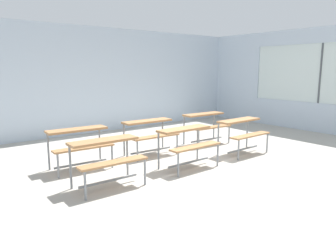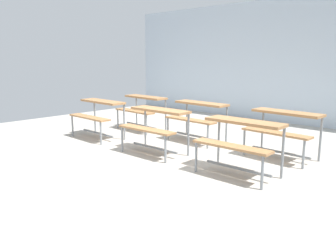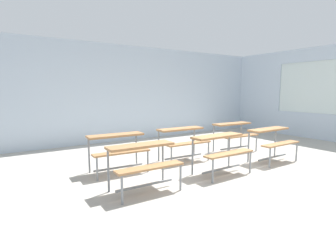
{
  "view_description": "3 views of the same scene",
  "coord_description": "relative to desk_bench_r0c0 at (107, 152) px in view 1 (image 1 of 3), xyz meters",
  "views": [
    {
      "loc": [
        -4.12,
        -4.07,
        1.84
      ],
      "look_at": [
        -0.3,
        0.82,
        0.71
      ],
      "focal_mm": 34.04,
      "sensor_mm": 36.0,
      "label": 1
    },
    {
      "loc": [
        3.73,
        -3.65,
        1.56
      ],
      "look_at": [
        -0.42,
        0.72,
        0.38
      ],
      "focal_mm": 36.79,
      "sensor_mm": 36.0,
      "label": 2
    },
    {
      "loc": [
        -3.8,
        -3.3,
        1.6
      ],
      "look_at": [
        -0.74,
        1.4,
        0.84
      ],
      "focal_mm": 28.0,
      "sensor_mm": 36.0,
      "label": 3
    }
  ],
  "objects": [
    {
      "name": "desk_bench_r1c2",
      "position": [
        3.3,
        1.15,
        0.0
      ],
      "size": [
        1.13,
        0.64,
        0.74
      ],
      "rotation": [
        0.0,
        0.0,
        -0.05
      ],
      "color": "#A87547",
      "rests_on": "ground"
    },
    {
      "name": "desk_bench_r1c1",
      "position": [
        1.6,
        1.13,
        0.0
      ],
      "size": [
        1.12,
        0.63,
        0.74
      ],
      "rotation": [
        0.0,
        0.0,
        -0.03
      ],
      "color": "#A87547",
      "rests_on": "ground"
    },
    {
      "name": "desk_bench_r0c0",
      "position": [
        0.0,
        0.0,
        0.0
      ],
      "size": [
        1.11,
        0.6,
        0.74
      ],
      "rotation": [
        0.0,
        0.0,
        -0.01
      ],
      "color": "#A87547",
      "rests_on": "ground"
    },
    {
      "name": "desk_bench_r0c1",
      "position": [
        1.65,
        -0.03,
        0.0
      ],
      "size": [
        1.11,
        0.62,
        0.74
      ],
      "rotation": [
        0.0,
        0.0,
        0.02
      ],
      "color": "#A87547",
      "rests_on": "ground"
    },
    {
      "name": "desk_bench_r0c2",
      "position": [
        3.25,
        -0.01,
        0.0
      ],
      "size": [
        1.11,
        0.61,
        0.74
      ],
      "rotation": [
        0.0,
        0.0,
        0.02
      ],
      "color": "#A87547",
      "rests_on": "ground"
    },
    {
      "name": "ground",
      "position": [
        1.92,
        -0.29,
        -0.59
      ],
      "size": [
        10.0,
        9.0,
        0.05
      ],
      "primitive_type": "cube",
      "color": "#ADA89E"
    },
    {
      "name": "desk_bench_r1c0",
      "position": [
        0.03,
        1.14,
        0.0
      ],
      "size": [
        1.12,
        0.63,
        0.74
      ],
      "rotation": [
        0.0,
        0.0,
        -0.04
      ],
      "color": "#A87547",
      "rests_on": "ground"
    },
    {
      "name": "wall_back",
      "position": [
        1.92,
        4.21,
        0.94
      ],
      "size": [
        10.0,
        0.12,
        3.0
      ],
      "primitive_type": "cube",
      "color": "silver",
      "rests_on": "ground"
    }
  ]
}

